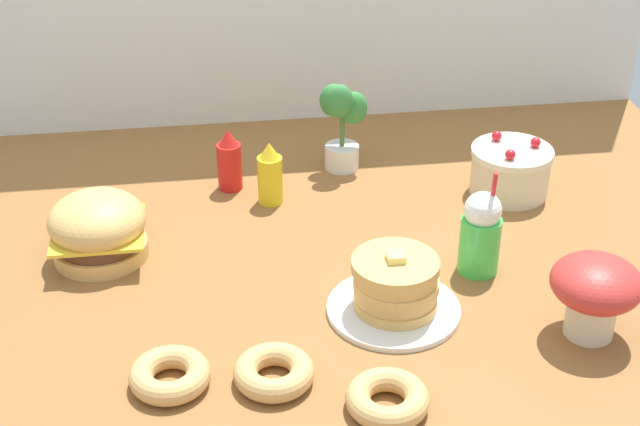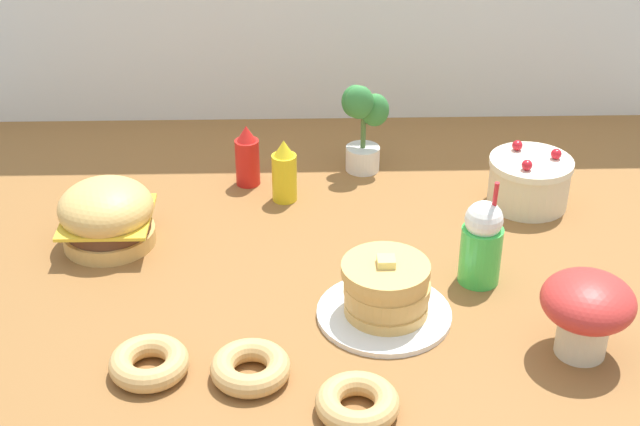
{
  "view_description": "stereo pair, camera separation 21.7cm",
  "coord_description": "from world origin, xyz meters",
  "px_view_note": "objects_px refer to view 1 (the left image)",
  "views": [
    {
      "loc": [
        -0.28,
        -1.76,
        1.24
      ],
      "look_at": [
        -0.02,
        0.1,
        0.15
      ],
      "focal_mm": 52.12,
      "sensor_mm": 36.0,
      "label": 1
    },
    {
      "loc": [
        -0.07,
        -1.78,
        1.24
      ],
      "look_at": [
        -0.02,
        0.1,
        0.15
      ],
      "focal_mm": 52.12,
      "sensor_mm": 36.0,
      "label": 2
    }
  ],
  "objects_px": {
    "ketchup_bottle": "(229,161)",
    "donut_vanilla": "(387,398)",
    "mustard_bottle": "(270,175)",
    "mushroom_stool": "(595,289)",
    "layer_cake": "(510,171)",
    "donut_pink_glaze": "(170,374)",
    "cream_soda_cup": "(481,233)",
    "potted_plant": "(342,122)",
    "donut_chocolate": "(274,371)",
    "burger": "(98,228)",
    "pancake_stack": "(395,288)"
  },
  "relations": [
    {
      "from": "ketchup_bottle",
      "to": "donut_vanilla",
      "type": "bearing_deg",
      "value": -75.17
    },
    {
      "from": "mustard_bottle",
      "to": "ketchup_bottle",
      "type": "bearing_deg",
      "value": 137.83
    },
    {
      "from": "mustard_bottle",
      "to": "mushroom_stool",
      "type": "relative_size",
      "value": 0.91
    },
    {
      "from": "layer_cake",
      "to": "donut_pink_glaze",
      "type": "height_order",
      "value": "layer_cake"
    },
    {
      "from": "donut_pink_glaze",
      "to": "donut_vanilla",
      "type": "xyz_separation_m",
      "value": [
        0.42,
        -0.13,
        0.0
      ]
    },
    {
      "from": "mustard_bottle",
      "to": "donut_vanilla",
      "type": "distance_m",
      "value": 0.86
    },
    {
      "from": "cream_soda_cup",
      "to": "ketchup_bottle",
      "type": "bearing_deg",
      "value": 138.6
    },
    {
      "from": "ketchup_bottle",
      "to": "donut_vanilla",
      "type": "relative_size",
      "value": 1.08
    },
    {
      "from": "potted_plant",
      "to": "donut_chocolate",
      "type": "bearing_deg",
      "value": -107.46
    },
    {
      "from": "mustard_bottle",
      "to": "potted_plant",
      "type": "xyz_separation_m",
      "value": [
        0.22,
        0.17,
        0.06
      ]
    },
    {
      "from": "donut_chocolate",
      "to": "potted_plant",
      "type": "distance_m",
      "value": 0.96
    },
    {
      "from": "burger",
      "to": "potted_plant",
      "type": "distance_m",
      "value": 0.77
    },
    {
      "from": "burger",
      "to": "donut_chocolate",
      "type": "relative_size",
      "value": 1.43
    },
    {
      "from": "layer_cake",
      "to": "donut_pink_glaze",
      "type": "bearing_deg",
      "value": -143.79
    },
    {
      "from": "pancake_stack",
      "to": "donut_pink_glaze",
      "type": "xyz_separation_m",
      "value": [
        -0.5,
        -0.18,
        -0.04
      ]
    },
    {
      "from": "layer_cake",
      "to": "mustard_bottle",
      "type": "distance_m",
      "value": 0.66
    },
    {
      "from": "pancake_stack",
      "to": "cream_soda_cup",
      "type": "distance_m",
      "value": 0.27
    },
    {
      "from": "cream_soda_cup",
      "to": "donut_chocolate",
      "type": "distance_m",
      "value": 0.63
    },
    {
      "from": "cream_soda_cup",
      "to": "potted_plant",
      "type": "relative_size",
      "value": 0.98
    },
    {
      "from": "mushroom_stool",
      "to": "donut_pink_glaze",
      "type": "bearing_deg",
      "value": -177.25
    },
    {
      "from": "burger",
      "to": "donut_chocolate",
      "type": "distance_m",
      "value": 0.65
    },
    {
      "from": "burger",
      "to": "ketchup_bottle",
      "type": "height_order",
      "value": "ketchup_bottle"
    },
    {
      "from": "mustard_bottle",
      "to": "donut_pink_glaze",
      "type": "height_order",
      "value": "mustard_bottle"
    },
    {
      "from": "ketchup_bottle",
      "to": "mustard_bottle",
      "type": "bearing_deg",
      "value": -42.17
    },
    {
      "from": "layer_cake",
      "to": "cream_soda_cup",
      "type": "distance_m",
      "value": 0.41
    },
    {
      "from": "ketchup_bottle",
      "to": "donut_chocolate",
      "type": "distance_m",
      "value": 0.84
    },
    {
      "from": "burger",
      "to": "donut_pink_glaze",
      "type": "relative_size",
      "value": 1.43
    },
    {
      "from": "ketchup_bottle",
      "to": "mustard_bottle",
      "type": "xyz_separation_m",
      "value": [
        0.1,
        -0.09,
        0.0
      ]
    },
    {
      "from": "layer_cake",
      "to": "mushroom_stool",
      "type": "distance_m",
      "value": 0.64
    },
    {
      "from": "pancake_stack",
      "to": "layer_cake",
      "type": "xyz_separation_m",
      "value": [
        0.43,
        0.5,
        0.01
      ]
    },
    {
      "from": "ketchup_bottle",
      "to": "potted_plant",
      "type": "relative_size",
      "value": 0.66
    },
    {
      "from": "pancake_stack",
      "to": "mushroom_stool",
      "type": "xyz_separation_m",
      "value": [
        0.4,
        -0.14,
        0.05
      ]
    },
    {
      "from": "ketchup_bottle",
      "to": "donut_pink_glaze",
      "type": "distance_m",
      "value": 0.83
    },
    {
      "from": "mustard_bottle",
      "to": "potted_plant",
      "type": "bearing_deg",
      "value": 37.31
    },
    {
      "from": "donut_pink_glaze",
      "to": "layer_cake",
      "type": "bearing_deg",
      "value": 36.21
    },
    {
      "from": "mustard_bottle",
      "to": "donut_vanilla",
      "type": "relative_size",
      "value": 1.08
    },
    {
      "from": "layer_cake",
      "to": "potted_plant",
      "type": "bearing_deg",
      "value": 154.07
    },
    {
      "from": "cream_soda_cup",
      "to": "pancake_stack",
      "type": "bearing_deg",
      "value": -149.92
    },
    {
      "from": "donut_pink_glaze",
      "to": "potted_plant",
      "type": "relative_size",
      "value": 0.61
    },
    {
      "from": "donut_chocolate",
      "to": "mushroom_stool",
      "type": "distance_m",
      "value": 0.7
    },
    {
      "from": "burger",
      "to": "mushroom_stool",
      "type": "xyz_separation_m",
      "value": [
        1.07,
        -0.46,
        0.03
      ]
    },
    {
      "from": "donut_pink_glaze",
      "to": "potted_plant",
      "type": "height_order",
      "value": "potted_plant"
    },
    {
      "from": "layer_cake",
      "to": "potted_plant",
      "type": "height_order",
      "value": "potted_plant"
    },
    {
      "from": "pancake_stack",
      "to": "mushroom_stool",
      "type": "distance_m",
      "value": 0.43
    },
    {
      "from": "layer_cake",
      "to": "mushroom_stool",
      "type": "height_order",
      "value": "mushroom_stool"
    },
    {
      "from": "mustard_bottle",
      "to": "potted_plant",
      "type": "height_order",
      "value": "potted_plant"
    },
    {
      "from": "pancake_stack",
      "to": "potted_plant",
      "type": "bearing_deg",
      "value": 90.44
    },
    {
      "from": "ketchup_bottle",
      "to": "donut_chocolate",
      "type": "height_order",
      "value": "ketchup_bottle"
    },
    {
      "from": "burger",
      "to": "donut_pink_glaze",
      "type": "xyz_separation_m",
      "value": [
        0.17,
        -0.51,
        -0.05
      ]
    },
    {
      "from": "layer_cake",
      "to": "donut_pink_glaze",
      "type": "distance_m",
      "value": 1.15
    }
  ]
}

